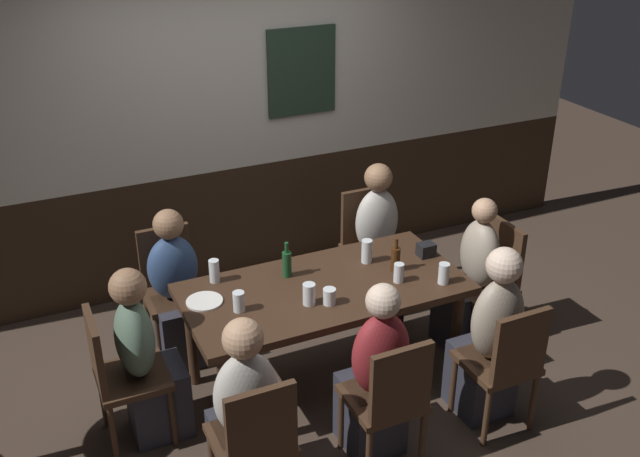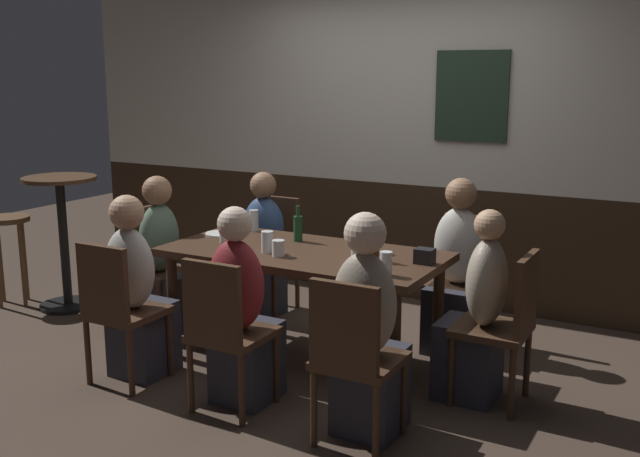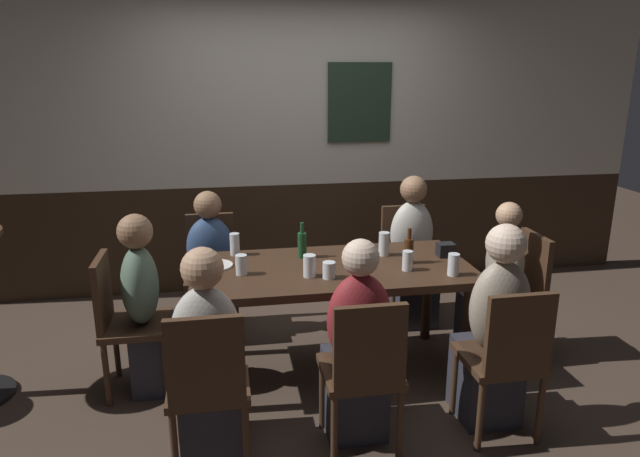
{
  "view_description": "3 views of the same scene",
  "coord_description": "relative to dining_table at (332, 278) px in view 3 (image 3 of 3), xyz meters",
  "views": [
    {
      "loc": [
        -1.66,
        -3.53,
        3.08
      ],
      "look_at": [
        0.02,
        0.1,
        1.09
      ],
      "focal_mm": 40.92,
      "sensor_mm": 36.0,
      "label": 1
    },
    {
      "loc": [
        2.28,
        -3.89,
        1.85
      ],
      "look_at": [
        0.15,
        -0.05,
        0.91
      ],
      "focal_mm": 41.37,
      "sensor_mm": 36.0,
      "label": 2
    },
    {
      "loc": [
        -0.66,
        -3.32,
        1.95
      ],
      "look_at": [
        -0.09,
        -0.09,
        1.02
      ],
      "focal_mm": 31.75,
      "sensor_mm": 36.0,
      "label": 3
    }
  ],
  "objects": [
    {
      "name": "chair_left_far",
      "position": [
        -0.78,
        0.84,
        -0.16
      ],
      "size": [
        0.4,
        0.4,
        0.88
      ],
      "color": "#422B1C",
      "rests_on": "ground_plane"
    },
    {
      "name": "tumbler_water",
      "position": [
        0.38,
        0.16,
        0.15
      ],
      "size": [
        0.07,
        0.07,
        0.16
      ],
      "color": "silver",
      "rests_on": "dining_table"
    },
    {
      "name": "chair_head_east",
      "position": [
        1.3,
        0.0,
        -0.16
      ],
      "size": [
        0.4,
        0.4,
        0.88
      ],
      "color": "#422B1C",
      "rests_on": "ground_plane"
    },
    {
      "name": "ground_plane",
      "position": [
        0.0,
        0.0,
        -0.66
      ],
      "size": [
        12.0,
        12.0,
        0.0
      ],
      "primitive_type": "plane",
      "color": "#423328"
    },
    {
      "name": "chair_head_west",
      "position": [
        -1.3,
        0.0,
        -0.16
      ],
      "size": [
        0.4,
        0.4,
        0.88
      ],
      "color": "#422B1C",
      "rests_on": "ground_plane"
    },
    {
      "name": "pint_glass_stout",
      "position": [
        -0.6,
        0.34,
        0.15
      ],
      "size": [
        0.07,
        0.07,
        0.15
      ],
      "color": "silver",
      "rests_on": "dining_table"
    },
    {
      "name": "person_right_far",
      "position": [
        0.78,
        0.68,
        -0.16
      ],
      "size": [
        0.34,
        0.37,
        1.16
      ],
      "color": "#2D2D38",
      "rests_on": "ground_plane"
    },
    {
      "name": "chair_left_near",
      "position": [
        -0.78,
        -0.84,
        -0.16
      ],
      "size": [
        0.4,
        0.4,
        0.88
      ],
      "color": "#422B1C",
      "rests_on": "ground_plane"
    },
    {
      "name": "person_head_east",
      "position": [
        1.13,
        0.0,
        -0.2
      ],
      "size": [
        0.37,
        0.34,
        1.11
      ],
      "color": "#2D2D38",
      "rests_on": "ground_plane"
    },
    {
      "name": "person_right_near",
      "position": [
        0.78,
        -0.68,
        -0.16
      ],
      "size": [
        0.34,
        0.37,
        1.18
      ],
      "color": "#2D2D38",
      "rests_on": "ground_plane"
    },
    {
      "name": "person_mid_near",
      "position": [
        0.0,
        -0.68,
        -0.18
      ],
      "size": [
        0.34,
        0.37,
        1.14
      ],
      "color": "#2D2D38",
      "rests_on": "ground_plane"
    },
    {
      "name": "dining_table",
      "position": [
        0.0,
        0.0,
        0.0
      ],
      "size": [
        1.76,
        0.86,
        0.74
      ],
      "color": "#382316",
      "rests_on": "ground_plane"
    },
    {
      "name": "chair_right_far",
      "position": [
        0.78,
        0.84,
        -0.16
      ],
      "size": [
        0.4,
        0.4,
        0.88
      ],
      "color": "#422B1C",
      "rests_on": "ground_plane"
    },
    {
      "name": "pint_glass_pale",
      "position": [
        -0.17,
        -0.15,
        0.14
      ],
      "size": [
        0.08,
        0.08,
        0.14
      ],
      "color": "silver",
      "rests_on": "dining_table"
    },
    {
      "name": "wall_back",
      "position": [
        0.0,
        1.65,
        0.64
      ],
      "size": [
        6.4,
        0.13,
        2.6
      ],
      "color": "#332316",
      "rests_on": "ground_plane"
    },
    {
      "name": "beer_bottle_green",
      "position": [
        -0.16,
        0.21,
        0.17
      ],
      "size": [
        0.06,
        0.06,
        0.24
      ],
      "color": "#194723",
      "rests_on": "dining_table"
    },
    {
      "name": "person_left_far",
      "position": [
        -0.78,
        0.68,
        -0.19
      ],
      "size": [
        0.34,
        0.37,
        1.1
      ],
      "color": "#2D2D38",
      "rests_on": "ground_plane"
    },
    {
      "name": "highball_clear",
      "position": [
        0.45,
        -0.15,
        0.14
      ],
      "size": [
        0.06,
        0.06,
        0.12
      ],
      "color": "silver",
      "rests_on": "dining_table"
    },
    {
      "name": "tumbler_short",
      "position": [
        -0.57,
        -0.05,
        0.13
      ],
      "size": [
        0.07,
        0.07,
        0.12
      ],
      "color": "silver",
      "rests_on": "dining_table"
    },
    {
      "name": "person_head_west",
      "position": [
        -1.13,
        0.0,
        -0.18
      ],
      "size": [
        0.37,
        0.34,
        1.13
      ],
      "color": "#2D2D38",
      "rests_on": "ground_plane"
    },
    {
      "name": "beer_bottle_brown",
      "position": [
        0.5,
        -0.02,
        0.17
      ],
      "size": [
        0.06,
        0.06,
        0.23
      ],
      "color": "#42230F",
      "rests_on": "dining_table"
    },
    {
      "name": "pint_glass_amber",
      "position": [
        -0.06,
        -0.2,
        0.12
      ],
      "size": [
        0.08,
        0.08,
        0.1
      ],
      "color": "silver",
      "rests_on": "dining_table"
    },
    {
      "name": "person_left_near",
      "position": [
        -0.78,
        -0.68,
        -0.18
      ],
      "size": [
        0.34,
        0.37,
        1.14
      ],
      "color": "#2D2D38",
      "rests_on": "ground_plane"
    },
    {
      "name": "chair_mid_near",
      "position": [
        0.0,
        -0.84,
        -0.16
      ],
      "size": [
        0.4,
        0.4,
        0.88
      ],
      "color": "#422B1C",
      "rests_on": "ground_plane"
    },
    {
      "name": "condiment_caddy",
      "position": [
        0.79,
        0.07,
        0.13
      ],
      "size": [
        0.11,
        0.09,
        0.09
      ],
      "primitive_type": "cube",
      "color": "black",
      "rests_on": "dining_table"
    },
    {
      "name": "plate_white_large",
      "position": [
        -0.73,
        0.13,
        0.09
      ],
      "size": [
        0.22,
        0.22,
        0.01
      ],
      "primitive_type": "cylinder",
      "color": "white",
      "rests_on": "dining_table"
    },
    {
      "name": "chair_right_near",
      "position": [
        0.78,
        -0.84,
        -0.16
      ],
      "size": [
        0.4,
        0.4,
        0.88
      ],
      "color": "#422B1C",
      "rests_on": "ground_plane"
    },
    {
      "name": "beer_glass_half",
      "position": [
        0.69,
        -0.28,
        0.14
      ],
      "size": [
        0.07,
        0.07,
        0.14
      ],
      "color": "silver",
      "rests_on": "dining_table"
    }
  ]
}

